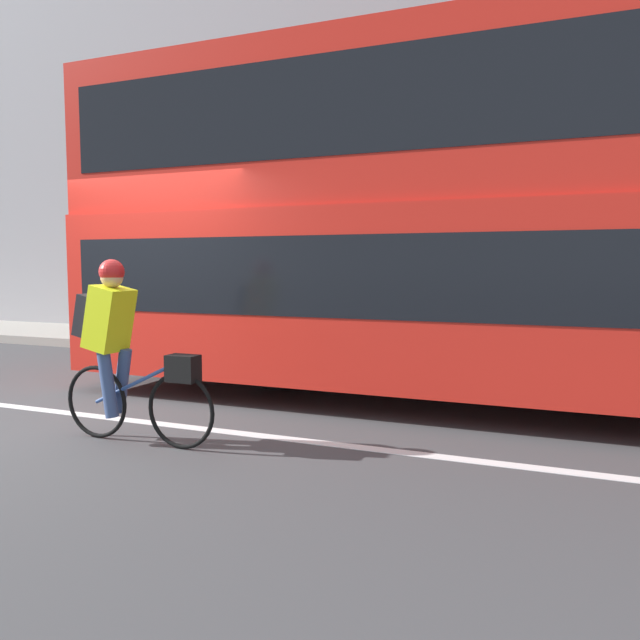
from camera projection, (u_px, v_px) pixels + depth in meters
The scene contains 6 objects.
ground_plane at pixel (79, 421), 6.07m from camera, with size 80.00×80.00×0.00m, color #424244.
road_center_line at pixel (95, 416), 6.26m from camera, with size 50.00×0.14×0.01m, color silver.
sidewalk_curb at pixel (302, 347), 10.93m from camera, with size 60.00×2.31×0.16m.
building_facade at pixel (330, 138), 11.79m from camera, with size 60.00×0.30×7.83m.
bus at pixel (578, 206), 6.25m from camera, with size 10.99×2.49×3.81m.
cyclist_on_bike at pixel (120, 344), 5.31m from camera, with size 1.52×0.32×1.57m.
Camera 1 is at (4.45, -4.60, 1.52)m, focal length 35.00 mm.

